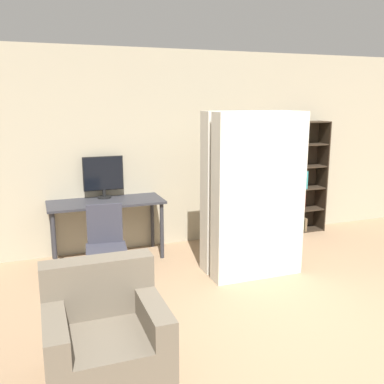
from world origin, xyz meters
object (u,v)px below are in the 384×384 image
(bookshelf, at_px, (300,180))
(mattress_far, at_px, (246,191))
(office_chair, at_px, (106,254))
(mattress_near, at_px, (259,197))
(armchair, at_px, (105,338))
(monitor, at_px, (103,175))

(bookshelf, bearing_deg, mattress_far, -145.14)
(office_chair, distance_m, mattress_far, 1.80)
(bookshelf, bearing_deg, office_chair, -162.79)
(mattress_near, xyz_separation_m, armchair, (-1.97, -1.28, -0.64))
(office_chair, height_order, mattress_near, mattress_near)
(monitor, relative_size, mattress_near, 0.29)
(monitor, bearing_deg, armchair, -99.30)
(office_chair, bearing_deg, monitor, 81.33)
(office_chair, xyz_separation_m, armchair, (-0.28, -1.65, -0.03))
(monitor, xyz_separation_m, mattress_near, (1.54, -1.37, -0.12))
(bookshelf, height_order, mattress_far, mattress_far)
(bookshelf, height_order, armchair, bookshelf)
(monitor, bearing_deg, mattress_far, -34.10)
(armchair, bearing_deg, mattress_far, 39.18)
(mattress_near, relative_size, mattress_far, 1.00)
(mattress_near, bearing_deg, mattress_far, 90.00)
(mattress_near, bearing_deg, bookshelf, 42.61)
(bookshelf, relative_size, armchair, 2.02)
(monitor, distance_m, mattress_far, 1.86)
(monitor, bearing_deg, bookshelf, -0.33)
(bookshelf, xyz_separation_m, armchair, (-3.45, -2.63, -0.49))
(monitor, xyz_separation_m, bookshelf, (3.01, -0.02, -0.26))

